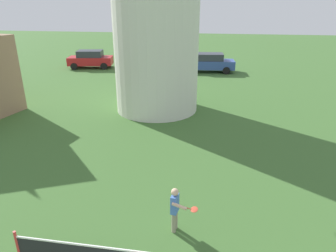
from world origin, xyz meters
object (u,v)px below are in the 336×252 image
object	(u,v)px
parked_car_red	(91,59)
parked_car_blue	(208,62)
player_far	(176,207)
parked_car_silver	(142,60)

from	to	relation	value
parked_car_red	parked_car_blue	distance (m)	10.56
player_far	parked_car_silver	world-z (taller)	parked_car_silver
parked_car_silver	parked_car_red	bearing A→B (deg)	-178.57
player_far	parked_car_blue	distance (m)	19.95
parked_car_silver	parked_car_blue	size ratio (longest dim) A/B	0.96
parked_car_blue	parked_car_red	bearing A→B (deg)	179.73
parked_car_red	parked_car_silver	bearing A→B (deg)	1.43
player_far	parked_car_blue	xyz separation A→B (m)	(0.04, 19.95, 0.10)
parked_car_blue	parked_car_silver	bearing A→B (deg)	178.32
parked_car_silver	parked_car_blue	world-z (taller)	same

